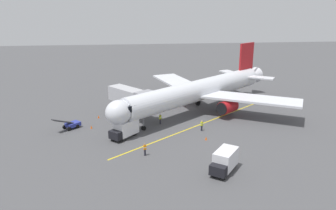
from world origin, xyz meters
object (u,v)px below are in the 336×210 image
at_px(box_truck_portside, 124,129).
at_px(box_truck_starboard_side, 224,161).
at_px(airplane, 200,91).
at_px(safety_cone_nose_left, 99,117).
at_px(ground_crew_wing_walker, 202,125).
at_px(jet_bridge, 134,98).
at_px(belt_loader_near_nose, 71,124).
at_px(safety_cone_nose_right, 91,127).
at_px(ground_crew_loader, 160,119).
at_px(safety_cone_wing_port, 206,138).
at_px(ground_crew_marshaller, 145,149).

bearing_deg(box_truck_portside, box_truck_starboard_side, 134.47).
xyz_separation_m(airplane, safety_cone_nose_left, (18.41, 1.71, -3.73)).
bearing_deg(ground_crew_wing_walker, jet_bridge, -34.25).
bearing_deg(box_truck_portside, airplane, -140.90).
xyz_separation_m(airplane, ground_crew_wing_walker, (1.73, 9.86, -3.12)).
xyz_separation_m(belt_loader_near_nose, box_truck_portside, (-8.53, 4.90, 0.67)).
height_order(box_truck_starboard_side, safety_cone_nose_left, box_truck_starboard_side).
bearing_deg(safety_cone_nose_right, jet_bridge, -150.04).
bearing_deg(safety_cone_nose_left, box_truck_starboard_side, 127.31).
distance_m(ground_crew_loader, belt_loader_near_nose, 14.42).
bearing_deg(safety_cone_nose_left, safety_cone_wing_port, 144.29).
bearing_deg(ground_crew_marshaller, box_truck_portside, -67.44).
bearing_deg(safety_cone_wing_port, ground_crew_loader, -51.81).
xyz_separation_m(ground_crew_wing_walker, box_truck_starboard_side, (0.27, 13.39, 0.50)).
bearing_deg(ground_crew_marshaller, ground_crew_loader, -105.09).
distance_m(belt_loader_near_nose, safety_cone_wing_port, 21.70).
xyz_separation_m(box_truck_portside, box_truck_starboard_side, (-11.81, 12.02, 0.00)).
xyz_separation_m(airplane, safety_cone_nose_right, (19.15, 6.75, -3.73)).
bearing_deg(safety_cone_nose_right, ground_crew_marshaller, 126.24).
bearing_deg(box_truck_portside, safety_cone_nose_left, -64.16).
xyz_separation_m(jet_bridge, box_truck_portside, (1.62, 8.48, -2.38)).
xyz_separation_m(box_truck_starboard_side, safety_cone_wing_port, (-0.11, -9.66, -1.11)).
bearing_deg(jet_bridge, belt_loader_near_nose, 19.43).
bearing_deg(belt_loader_near_nose, airplane, -164.20).
relative_size(jet_bridge, safety_cone_wing_port, 18.49).
bearing_deg(safety_cone_nose_left, box_truck_portside, 115.84).
bearing_deg(safety_cone_nose_left, ground_crew_loader, 158.11).
height_order(ground_crew_wing_walker, box_truck_starboard_side, box_truck_starboard_side).
relative_size(ground_crew_marshaller, belt_loader_near_nose, 0.41).
height_order(jet_bridge, ground_crew_loader, jet_bridge).
distance_m(ground_crew_marshaller, ground_crew_loader, 12.23).
distance_m(ground_crew_wing_walker, ground_crew_loader, 7.33).
bearing_deg(safety_cone_wing_port, airplane, -97.94).
distance_m(ground_crew_loader, box_truck_portside, 7.93).
xyz_separation_m(safety_cone_nose_right, safety_cone_wing_port, (-17.26, 6.83, 0.00)).
xyz_separation_m(ground_crew_marshaller, box_truck_starboard_side, (-9.10, 5.51, 0.50)).
distance_m(box_truck_starboard_side, safety_cone_nose_right, 23.82).
bearing_deg(jet_bridge, box_truck_starboard_side, 116.42).
bearing_deg(safety_cone_nose_right, airplane, -160.57).
relative_size(box_truck_portside, safety_cone_wing_port, 8.53).
relative_size(ground_crew_marshaller, ground_crew_wing_walker, 1.00).
relative_size(box_truck_starboard_side, safety_cone_nose_left, 8.80).
xyz_separation_m(airplane, safety_cone_wing_port, (1.89, 13.59, -3.73)).
xyz_separation_m(ground_crew_marshaller, belt_loader_near_nose, (11.23, -11.41, -0.17)).
relative_size(ground_crew_marshaller, ground_crew_loader, 1.00).
height_order(ground_crew_wing_walker, safety_cone_wing_port, ground_crew_wing_walker).
height_order(airplane, safety_cone_wing_port, airplane).
bearing_deg(belt_loader_near_nose, box_truck_portside, 150.11).
bearing_deg(box_truck_starboard_side, belt_loader_near_nose, -39.77).
height_order(belt_loader_near_nose, safety_cone_nose_right, belt_loader_near_nose).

